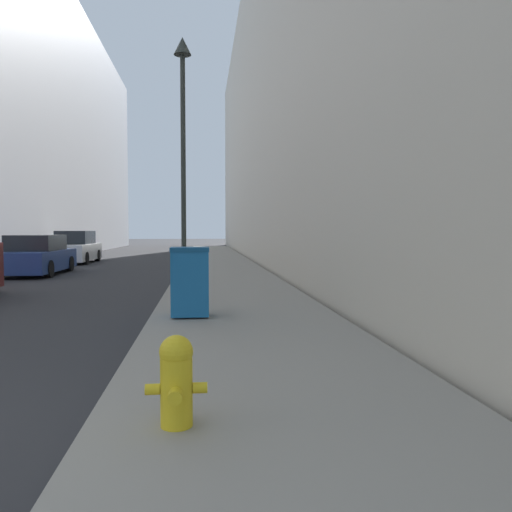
% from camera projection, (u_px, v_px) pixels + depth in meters
% --- Properties ---
extents(sidewalk_right, '(3.54, 60.00, 0.13)m').
position_uv_depth(sidewalk_right, '(222.00, 269.00, 21.42)').
color(sidewalk_right, gray).
rests_on(sidewalk_right, ground).
extents(building_right_stone, '(12.00, 60.00, 17.73)m').
position_uv_depth(building_right_stone, '(348.00, 111.00, 29.74)').
color(building_right_stone, beige).
rests_on(building_right_stone, ground).
extents(fire_hydrant, '(0.50, 0.39, 0.75)m').
position_uv_depth(fire_hydrant, '(176.00, 378.00, 4.05)').
color(fire_hydrant, yellow).
rests_on(fire_hydrant, sidewalk_right).
extents(trash_bin, '(0.70, 0.69, 1.29)m').
position_uv_depth(trash_bin, '(190.00, 281.00, 9.23)').
color(trash_bin, '#19609E').
rests_on(trash_bin, sidewalk_right).
extents(lamppost, '(0.45, 0.45, 6.53)m').
position_uv_depth(lamppost, '(183.00, 126.00, 12.82)').
color(lamppost, '#2D332D').
rests_on(lamppost, sidewalk_right).
extents(parked_sedan_near, '(1.96, 4.75, 1.55)m').
position_uv_depth(parked_sedan_near, '(37.00, 256.00, 19.49)').
color(parked_sedan_near, navy).
rests_on(parked_sedan_near, ground).
extents(parked_sedan_far, '(1.85, 4.78, 1.70)m').
position_uv_depth(parked_sedan_far, '(76.00, 248.00, 26.44)').
color(parked_sedan_far, silver).
rests_on(parked_sedan_far, ground).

